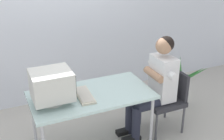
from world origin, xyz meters
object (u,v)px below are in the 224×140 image
(keyboard, at_px, (84,95))
(person_seated, at_px, (155,83))
(office_chair, at_px, (167,97))
(potted_plant, at_px, (179,86))
(desk, at_px, (91,98))
(crt_monitor, at_px, (52,85))

(keyboard, bearing_deg, person_seated, -0.12)
(keyboard, xyz_separation_m, office_chair, (1.12, -0.00, -0.27))
(office_chair, bearing_deg, potted_plant, 38.37)
(desk, relative_size, potted_plant, 1.57)
(office_chair, distance_m, potted_plant, 0.60)
(desk, height_order, potted_plant, potted_plant)
(desk, distance_m, keyboard, 0.12)
(potted_plant, bearing_deg, keyboard, -167.01)
(person_seated, bearing_deg, desk, 178.34)
(desk, distance_m, potted_plant, 1.56)
(desk, distance_m, person_seated, 0.84)
(office_chair, height_order, person_seated, person_seated)
(crt_monitor, height_order, potted_plant, crt_monitor)
(crt_monitor, relative_size, person_seated, 0.33)
(office_chair, bearing_deg, person_seated, -180.00)
(crt_monitor, xyz_separation_m, potted_plant, (1.93, 0.37, -0.58))
(desk, height_order, keyboard, keyboard)
(desk, distance_m, crt_monitor, 0.52)
(office_chair, relative_size, person_seated, 0.63)
(keyboard, bearing_deg, potted_plant, 12.99)
(potted_plant, bearing_deg, office_chair, -141.63)
(desk, relative_size, person_seated, 1.07)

